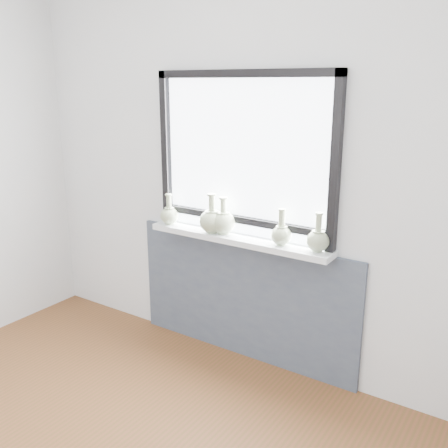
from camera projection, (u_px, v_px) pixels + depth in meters
The scene contains 9 objects.
back_wall at pixel (246, 174), 3.25m from camera, with size 3.60×0.02×2.60m, color silver.
apron_panel at pixel (242, 298), 3.46m from camera, with size 1.70×0.03×0.86m, color #47515E.
windowsill at pixel (237, 239), 3.28m from camera, with size 1.32×0.18×0.04m, color white.
window at pixel (243, 153), 3.18m from camera, with size 1.30×0.06×1.05m.
vase_a at pixel (169, 215), 3.54m from camera, with size 0.13×0.13×0.22m.
vase_b at pixel (212, 220), 3.33m from camera, with size 0.17×0.17×0.27m.
vase_c at pixel (223, 221), 3.31m from camera, with size 0.16×0.16×0.25m.
vase_d at pixel (281, 234), 3.08m from camera, with size 0.13×0.13×0.23m.
vase_e at pixel (318, 239), 2.96m from camera, with size 0.14×0.14×0.24m.
Camera 1 is at (1.66, -0.95, 1.87)m, focal length 40.00 mm.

